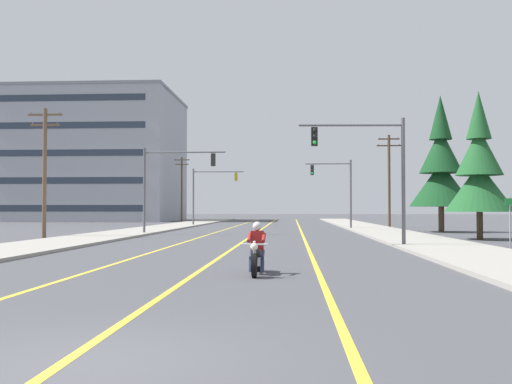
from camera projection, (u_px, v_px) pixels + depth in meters
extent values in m
plane|color=#47474C|center=(81.00, 362.00, 6.97)|extent=(400.00, 400.00, 0.00)
cube|color=yellow|center=(261.00, 229.00, 51.88)|extent=(0.16, 100.00, 0.01)
cube|color=yellow|center=(226.00, 229.00, 52.07)|extent=(0.16, 100.00, 0.01)
cube|color=yellow|center=(300.00, 230.00, 51.67)|extent=(0.16, 100.00, 0.01)
cube|color=#9E998E|center=(381.00, 231.00, 46.31)|extent=(4.40, 110.00, 0.14)
cube|color=#9E998E|center=(142.00, 231.00, 47.46)|extent=(4.40, 110.00, 0.14)
cylinder|color=black|center=(254.00, 266.00, 15.55)|extent=(0.13, 0.64, 0.64)
cylinder|color=black|center=(259.00, 260.00, 17.10)|extent=(0.13, 0.64, 0.64)
cylinder|color=silver|center=(255.00, 253.00, 15.66)|extent=(0.08, 0.33, 0.68)
sphere|color=white|center=(254.00, 247.00, 15.52)|extent=(0.20, 0.20, 0.20)
cylinder|color=silver|center=(255.00, 244.00, 15.72)|extent=(0.70, 0.06, 0.04)
ellipsoid|color=black|center=(256.00, 253.00, 16.21)|extent=(0.33, 0.57, 0.28)
cube|color=silver|center=(257.00, 261.00, 16.33)|extent=(0.25, 0.44, 0.24)
cube|color=black|center=(257.00, 254.00, 16.65)|extent=(0.29, 0.52, 0.12)
cube|color=black|center=(258.00, 250.00, 17.06)|extent=(0.21, 0.36, 0.08)
cylinder|color=silver|center=(253.00, 262.00, 16.73)|extent=(0.09, 0.55, 0.08)
cube|color=maroon|center=(257.00, 241.00, 16.62)|extent=(0.36, 0.25, 0.56)
sphere|color=silver|center=(257.00, 226.00, 16.61)|extent=(0.26, 0.26, 0.26)
cylinder|color=navy|center=(262.00, 255.00, 16.46)|extent=(0.15, 0.44, 0.30)
cylinder|color=navy|center=(262.00, 266.00, 16.27)|extent=(0.11, 0.16, 0.35)
cylinder|color=maroon|center=(264.00, 238.00, 16.35)|extent=(0.11, 0.52, 0.27)
cylinder|color=navy|center=(252.00, 255.00, 16.48)|extent=(0.15, 0.44, 0.30)
cylinder|color=navy|center=(251.00, 266.00, 16.29)|extent=(0.11, 0.16, 0.35)
cylinder|color=maroon|center=(249.00, 238.00, 16.38)|extent=(0.11, 0.52, 0.27)
cylinder|color=#56565B|center=(403.00, 182.00, 28.23)|extent=(0.18, 0.18, 6.20)
cylinder|color=#56565B|center=(351.00, 125.00, 28.34)|extent=(5.02, 0.36, 0.11)
cube|color=black|center=(314.00, 137.00, 28.34)|extent=(0.31, 0.25, 0.90)
sphere|color=black|center=(315.00, 130.00, 28.19)|extent=(0.18, 0.18, 0.18)
sphere|color=black|center=(315.00, 136.00, 28.19)|extent=(0.18, 0.18, 0.18)
sphere|color=green|center=(315.00, 142.00, 28.18)|extent=(0.18, 0.18, 0.18)
cylinder|color=#56565B|center=(144.00, 191.00, 42.08)|extent=(0.18, 0.18, 6.20)
cylinder|color=#56565B|center=(185.00, 152.00, 41.90)|extent=(5.86, 0.28, 0.11)
cube|color=black|center=(213.00, 160.00, 41.70)|extent=(0.31, 0.25, 0.90)
sphere|color=black|center=(214.00, 156.00, 41.87)|extent=(0.18, 0.18, 0.18)
sphere|color=black|center=(214.00, 160.00, 41.86)|extent=(0.18, 0.18, 0.18)
sphere|color=green|center=(214.00, 164.00, 41.85)|extent=(0.18, 0.18, 0.18)
cylinder|color=#56565B|center=(351.00, 194.00, 52.30)|extent=(0.18, 0.18, 6.20)
cylinder|color=#56565B|center=(328.00, 164.00, 52.55)|extent=(4.01, 0.20, 0.11)
cube|color=black|center=(312.00, 170.00, 52.65)|extent=(0.31, 0.25, 0.90)
sphere|color=black|center=(312.00, 167.00, 52.50)|extent=(0.18, 0.18, 0.18)
sphere|color=black|center=(312.00, 170.00, 52.49)|extent=(0.18, 0.18, 0.18)
sphere|color=green|center=(312.00, 173.00, 52.49)|extent=(0.18, 0.18, 0.18)
cylinder|color=#56565B|center=(193.00, 197.00, 63.85)|extent=(0.18, 0.18, 6.20)
cylinder|color=#56565B|center=(218.00, 172.00, 63.84)|extent=(5.47, 0.25, 0.11)
cube|color=#B79319|center=(236.00, 177.00, 63.75)|extent=(0.31, 0.25, 0.90)
sphere|color=black|center=(236.00, 174.00, 63.92)|extent=(0.18, 0.18, 0.18)
sphere|color=black|center=(236.00, 177.00, 63.91)|extent=(0.18, 0.18, 0.18)
sphere|color=green|center=(236.00, 180.00, 63.90)|extent=(0.18, 0.18, 0.18)
cylinder|color=brown|center=(45.00, 173.00, 37.20)|extent=(0.26, 0.26, 8.19)
cube|color=brown|center=(45.00, 115.00, 37.30)|extent=(2.20, 0.12, 0.12)
cylinder|color=slate|center=(31.00, 113.00, 37.36)|extent=(0.08, 0.08, 0.12)
cylinder|color=slate|center=(59.00, 113.00, 37.25)|extent=(0.08, 0.08, 0.12)
cube|color=brown|center=(45.00, 125.00, 37.28)|extent=(1.90, 0.12, 0.12)
cylinder|color=slate|center=(33.00, 123.00, 37.34)|extent=(0.08, 0.08, 0.12)
cylinder|color=slate|center=(57.00, 123.00, 37.24)|extent=(0.08, 0.08, 0.12)
cylinder|color=#4C3828|center=(389.00, 181.00, 57.20)|extent=(0.26, 0.26, 9.03)
cube|color=#4C3828|center=(389.00, 139.00, 57.32)|extent=(2.06, 0.12, 0.12)
cylinder|color=slate|center=(380.00, 138.00, 57.37)|extent=(0.08, 0.08, 0.12)
cylinder|color=slate|center=(398.00, 138.00, 57.27)|extent=(0.08, 0.08, 0.12)
cube|color=#4C3828|center=(389.00, 146.00, 57.30)|extent=(2.37, 0.12, 0.12)
cylinder|color=slate|center=(379.00, 145.00, 57.36)|extent=(0.08, 0.08, 0.12)
cylinder|color=slate|center=(399.00, 145.00, 57.24)|extent=(0.08, 0.08, 0.12)
cylinder|color=brown|center=(182.00, 189.00, 84.61)|extent=(0.26, 0.26, 9.27)
cube|color=brown|center=(182.00, 160.00, 84.74)|extent=(2.23, 0.12, 0.12)
cylinder|color=slate|center=(175.00, 159.00, 84.79)|extent=(0.08, 0.08, 0.12)
cylinder|color=slate|center=(188.00, 159.00, 84.68)|extent=(0.08, 0.08, 0.12)
cube|color=brown|center=(182.00, 164.00, 84.72)|extent=(1.94, 0.12, 0.12)
cylinder|color=slate|center=(176.00, 164.00, 84.77)|extent=(0.08, 0.08, 0.12)
cylinder|color=slate|center=(187.00, 164.00, 84.67)|extent=(0.08, 0.08, 0.12)
cylinder|color=#423023|center=(480.00, 226.00, 34.95)|extent=(0.37, 0.37, 1.65)
cone|color=#1E5628|center=(479.00, 187.00, 35.02)|extent=(4.04, 4.04, 2.89)
cone|color=#1E5628|center=(479.00, 151.00, 35.08)|extent=(2.74, 2.74, 2.89)
cone|color=#1E5628|center=(479.00, 115.00, 35.14)|extent=(1.45, 1.45, 2.89)
cylinder|color=#4C3828|center=(441.00, 219.00, 46.19)|extent=(0.45, 0.45, 2.01)
cone|color=#14421E|center=(441.00, 184.00, 46.26)|extent=(4.91, 4.91, 3.52)
cone|color=#14421E|center=(441.00, 151.00, 46.34)|extent=(3.34, 3.34, 3.52)
cone|color=#14421E|center=(440.00, 117.00, 46.42)|extent=(1.77, 1.77, 3.52)
cube|color=#999EA8|center=(95.00, 159.00, 91.65)|extent=(25.19, 20.91, 19.14)
cube|color=gray|center=(95.00, 97.00, 91.93)|extent=(25.43, 21.15, 0.40)
cube|color=#283342|center=(69.00, 208.00, 80.97)|extent=(21.16, 0.06, 0.90)
cube|color=#283342|center=(69.00, 180.00, 81.08)|extent=(21.16, 0.06, 0.90)
cube|color=#283342|center=(69.00, 153.00, 81.19)|extent=(21.16, 0.06, 0.90)
cube|color=#283342|center=(70.00, 125.00, 81.30)|extent=(21.16, 0.06, 0.90)
cube|color=#283342|center=(70.00, 98.00, 81.41)|extent=(21.16, 0.06, 0.90)
cylinder|color=gray|center=(510.00, 223.00, 26.59)|extent=(0.06, 0.06, 2.40)
cube|color=#1E7F33|center=(510.00, 202.00, 26.60)|extent=(0.44, 0.03, 0.30)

